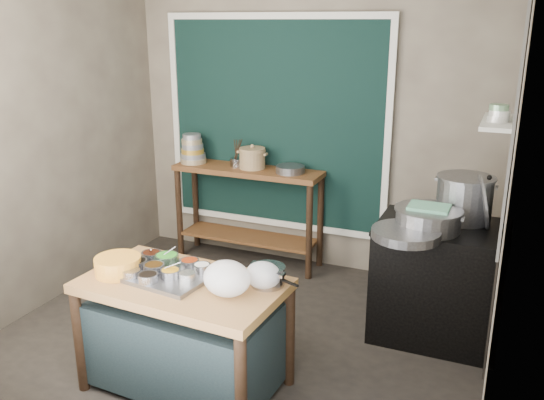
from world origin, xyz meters
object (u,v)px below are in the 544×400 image
at_px(stove_block, 438,283).
at_px(yellow_basin, 118,265).
at_px(stock_pot, 464,198).
at_px(ceramic_crock, 252,159).
at_px(prep_table, 185,335).
at_px(steamer, 428,219).
at_px(utensil_cup, 237,162).
at_px(back_counter, 248,215).
at_px(saucepan, 268,276).
at_px(condiment_tray, 164,273).

height_order(stove_block, yellow_basin, yellow_basin).
bearing_deg(stove_block, stock_pot, 57.54).
bearing_deg(stock_pot, ceramic_crock, 164.10).
height_order(prep_table, steamer, steamer).
distance_m(utensil_cup, stock_pot, 2.21).
xyz_separation_m(back_counter, saucepan, (1.01, -1.87, 0.34)).
relative_size(saucepan, utensil_cup, 1.63).
distance_m(back_counter, steamer, 2.06).
bearing_deg(condiment_tray, stove_block, 39.45).
xyz_separation_m(stove_block, stock_pot, (0.11, 0.18, 0.62)).
relative_size(stove_block, condiment_tray, 1.46).
xyz_separation_m(utensil_cup, steamer, (1.92, -0.88, -0.03)).
bearing_deg(utensil_cup, stock_pot, -14.97).
bearing_deg(saucepan, yellow_basin, -145.97).
xyz_separation_m(prep_table, stock_pot, (1.50, 1.48, 0.67)).
bearing_deg(stove_block, prep_table, -136.93).
distance_m(back_counter, saucepan, 2.15).
distance_m(saucepan, steamer, 1.29).
bearing_deg(yellow_basin, prep_table, 7.75).
bearing_deg(stock_pot, yellow_basin, -141.59).
height_order(utensil_cup, steamer, steamer).
bearing_deg(utensil_cup, saucepan, -59.03).
bearing_deg(condiment_tray, steamer, 38.10).
xyz_separation_m(stove_block, yellow_basin, (-1.82, -1.36, 0.38)).
xyz_separation_m(back_counter, steamer, (1.81, -0.86, 0.48)).
xyz_separation_m(yellow_basin, stock_pot, (1.94, 1.54, 0.24)).
relative_size(prep_table, saucepan, 5.61).
bearing_deg(stock_pot, utensil_cup, 165.03).
distance_m(yellow_basin, utensil_cup, 2.12).
relative_size(utensil_cup, steamer, 0.28).
bearing_deg(utensil_cup, back_counter, -7.74).
relative_size(stock_pot, steamer, 0.89).
bearing_deg(condiment_tray, utensil_cup, 103.20).
xyz_separation_m(stock_pot, steamer, (-0.21, -0.31, -0.09)).
bearing_deg(utensil_cup, ceramic_crock, -3.28).
bearing_deg(yellow_basin, stove_block, 36.68).
distance_m(prep_table, back_counter, 2.10).
height_order(yellow_basin, utensil_cup, utensil_cup).
relative_size(saucepan, ceramic_crock, 0.85).
height_order(back_counter, utensil_cup, utensil_cup).
distance_m(back_counter, stove_block, 2.04).
relative_size(yellow_basin, ceramic_crock, 1.12).
height_order(saucepan, stock_pot, stock_pot).
relative_size(stove_block, utensil_cup, 6.61).
distance_m(prep_table, steamer, 1.84).
xyz_separation_m(yellow_basin, steamer, (1.73, 1.23, 0.15)).
distance_m(stove_block, stock_pot, 0.66).
xyz_separation_m(back_counter, stock_pot, (2.01, -0.55, 0.57)).
bearing_deg(ceramic_crock, prep_table, -77.18).
xyz_separation_m(yellow_basin, ceramic_crock, (-0.03, 2.10, 0.23)).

